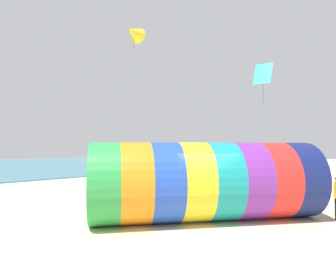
# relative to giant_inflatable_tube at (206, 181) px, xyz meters

# --- Properties ---
(ground_plane) EXTENTS (120.00, 120.00, 0.00)m
(ground_plane) POSITION_rel_giant_inflatable_tube_xyz_m (-0.39, -0.08, -1.44)
(ground_plane) COLOR beige
(giant_inflatable_tube) EXTENTS (8.58, 7.08, 2.89)m
(giant_inflatable_tube) POSITION_rel_giant_inflatable_tube_xyz_m (0.00, 0.00, 0.00)
(giant_inflatable_tube) COLOR green
(giant_inflatable_tube) RESTS_ON ground
(kite_yellow_delta) EXTENTS (1.51, 1.42, 2.18)m
(kite_yellow_delta) POSITION_rel_giant_inflatable_tube_xyz_m (3.57, 9.04, 9.08)
(kite_yellow_delta) COLOR yellow
(kite_cyan_diamond) EXTENTS (1.01, 1.33, 2.87)m
(kite_cyan_diamond) POSITION_rel_giant_inflatable_tube_xyz_m (10.22, 3.05, 6.31)
(kite_cyan_diamond) COLOR #2DB2C6
(bystander_near_water) EXTENTS (0.27, 0.39, 1.74)m
(bystander_near_water) POSITION_rel_giant_inflatable_tube_xyz_m (7.86, 9.02, -0.55)
(bystander_near_water) COLOR #726651
(bystander_near_water) RESTS_ON ground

